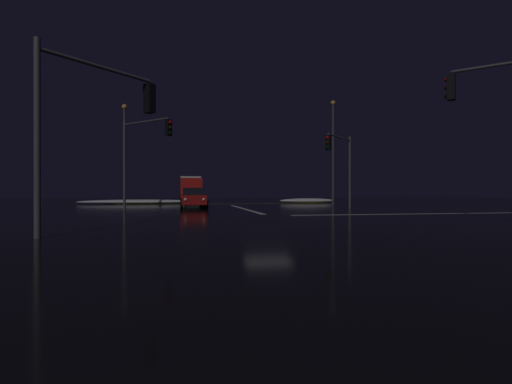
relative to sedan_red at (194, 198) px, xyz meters
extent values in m
cube|color=black|center=(3.65, -10.01, -0.85)|extent=(120.00, 120.00, 0.10)
cube|color=white|center=(3.65, -1.85, -0.80)|extent=(0.35, 13.95, 0.01)
cube|color=yellow|center=(3.65, 9.75, -0.80)|extent=(22.00, 0.15, 0.01)
cube|color=white|center=(11.90, -10.01, -0.80)|extent=(13.95, 0.40, 0.01)
ellipsoid|color=white|center=(-5.30, 10.67, -0.57)|extent=(11.66, 1.50, 0.46)
ellipsoid|color=white|center=(12.60, 10.40, -0.54)|extent=(6.17, 1.50, 0.53)
cube|color=maroon|center=(0.00, -0.04, -0.13)|extent=(1.80, 4.20, 0.70)
cube|color=black|center=(0.00, 0.16, 0.49)|extent=(1.60, 2.00, 0.55)
cylinder|color=black|center=(0.90, -1.59, -0.48)|extent=(0.22, 0.64, 0.64)
cylinder|color=black|center=(-0.90, -1.59, -0.48)|extent=(0.22, 0.64, 0.64)
cylinder|color=black|center=(0.90, 1.51, -0.48)|extent=(0.22, 0.64, 0.64)
cylinder|color=black|center=(-0.90, 1.51, -0.48)|extent=(0.22, 0.64, 0.64)
sphere|color=#F9EFC6|center=(0.65, -2.16, -0.08)|extent=(0.22, 0.22, 0.22)
sphere|color=#F9EFC6|center=(-0.65, -2.16, -0.08)|extent=(0.22, 0.22, 0.22)
cube|color=black|center=(0.01, 5.95, -0.13)|extent=(1.80, 4.20, 0.70)
cube|color=black|center=(0.01, 6.15, 0.49)|extent=(1.60, 2.00, 0.55)
cylinder|color=black|center=(0.91, 4.40, -0.48)|extent=(0.22, 0.64, 0.64)
cylinder|color=black|center=(-0.89, 4.40, -0.48)|extent=(0.22, 0.64, 0.64)
cylinder|color=black|center=(0.91, 7.50, -0.48)|extent=(0.22, 0.64, 0.64)
cylinder|color=black|center=(-0.89, 7.50, -0.48)|extent=(0.22, 0.64, 0.64)
sphere|color=#F9EFC6|center=(0.66, 3.83, -0.08)|extent=(0.22, 0.22, 0.22)
sphere|color=#F9EFC6|center=(-0.64, 3.83, -0.08)|extent=(0.22, 0.22, 0.22)
cube|color=silver|center=(0.35, 11.32, -0.13)|extent=(1.80, 4.20, 0.70)
cube|color=black|center=(0.35, 11.52, 0.49)|extent=(1.60, 2.00, 0.55)
cylinder|color=black|center=(1.25, 9.77, -0.48)|extent=(0.22, 0.64, 0.64)
cylinder|color=black|center=(-0.55, 9.77, -0.48)|extent=(0.22, 0.64, 0.64)
cylinder|color=black|center=(1.25, 12.87, -0.48)|extent=(0.22, 0.64, 0.64)
cylinder|color=black|center=(-0.55, 12.87, -0.48)|extent=(0.22, 0.64, 0.64)
sphere|color=#F9EFC6|center=(1.00, 9.20, -0.08)|extent=(0.22, 0.22, 0.22)
sphere|color=#F9EFC6|center=(-0.30, 9.20, -0.08)|extent=(0.22, 0.22, 0.22)
cube|color=red|center=(0.20, 14.65, 0.83)|extent=(2.40, 2.20, 2.30)
cube|color=silver|center=(0.20, 19.15, 0.98)|extent=(2.40, 5.00, 2.60)
cylinder|color=black|center=(1.40, 15.25, -0.32)|extent=(0.28, 0.96, 0.96)
cylinder|color=black|center=(-1.00, 15.25, -0.32)|extent=(0.28, 0.96, 0.96)
cylinder|color=black|center=(1.40, 19.95, -0.32)|extent=(0.28, 0.96, 0.96)
cylinder|color=black|center=(-1.00, 19.95, -0.32)|extent=(0.28, 0.96, 0.96)
sphere|color=#F9EFC6|center=(1.05, 13.50, 0.23)|extent=(0.26, 0.26, 0.26)
sphere|color=#F9EFC6|center=(-0.65, 13.50, 0.23)|extent=(0.26, 0.26, 0.26)
cylinder|color=#4C4C51|center=(-4.90, -1.45, 2.37)|extent=(0.18, 0.18, 6.34)
cylinder|color=#4C4C51|center=(-3.33, -3.03, 5.24)|extent=(3.24, 3.24, 0.12)
cube|color=black|center=(-1.75, -4.61, 4.61)|extent=(0.46, 0.46, 1.05)
sphere|color=red|center=(-1.64, -4.72, 4.96)|extent=(0.22, 0.22, 0.22)
sphere|color=black|center=(-1.64, -4.72, 4.61)|extent=(0.22, 0.22, 0.22)
sphere|color=black|center=(-1.64, -4.72, 4.27)|extent=(0.22, 0.22, 0.22)
cylinder|color=#4C4C51|center=(12.20, -1.45, 2.02)|extent=(0.18, 0.18, 5.65)
cylinder|color=#4C4C51|center=(10.72, -2.94, 4.55)|extent=(3.05, 3.05, 0.12)
cube|color=black|center=(9.23, -4.42, 3.92)|extent=(0.46, 0.46, 1.05)
sphere|color=red|center=(9.12, -4.53, 4.27)|extent=(0.22, 0.22, 0.22)
sphere|color=black|center=(9.12, -4.53, 3.92)|extent=(0.22, 0.22, 0.22)
sphere|color=black|center=(9.12, -4.53, 3.58)|extent=(0.22, 0.22, 0.22)
cylinder|color=#4C4C51|center=(11.05, -17.41, 5.39)|extent=(2.37, 2.37, 0.12)
cube|color=black|center=(9.91, -16.27, 4.77)|extent=(0.46, 0.46, 1.05)
sphere|color=red|center=(9.80, -16.15, 5.11)|extent=(0.22, 0.22, 0.22)
sphere|color=black|center=(9.80, -16.15, 4.77)|extent=(0.22, 0.22, 0.22)
sphere|color=black|center=(9.80, -16.15, 4.42)|extent=(0.22, 0.22, 0.22)
cylinder|color=#4C4C51|center=(-4.90, -18.56, 2.01)|extent=(0.18, 0.18, 5.62)
cylinder|color=#4C4C51|center=(-3.49, -17.15, 4.52)|extent=(2.91, 2.91, 0.12)
cube|color=black|center=(-2.08, -15.73, 3.89)|extent=(0.46, 0.46, 1.05)
sphere|color=red|center=(-1.97, -15.62, 4.24)|extent=(0.22, 0.22, 0.22)
sphere|color=black|center=(-1.97, -15.62, 3.89)|extent=(0.22, 0.22, 0.22)
sphere|color=black|center=(-1.97, -15.62, 3.55)|extent=(0.22, 0.22, 0.22)
cylinder|color=#424247|center=(12.90, 3.75, 3.86)|extent=(0.20, 0.20, 9.32)
sphere|color=#F9AD47|center=(12.90, 3.75, 8.70)|extent=(0.44, 0.44, 0.44)
cylinder|color=#424247|center=(-5.60, 3.75, 3.30)|extent=(0.20, 0.20, 8.20)
sphere|color=#F9AD47|center=(-5.60, 3.75, 7.58)|extent=(0.44, 0.44, 0.44)
camera|label=1|loc=(-0.96, -30.42, 0.53)|focal=27.38mm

